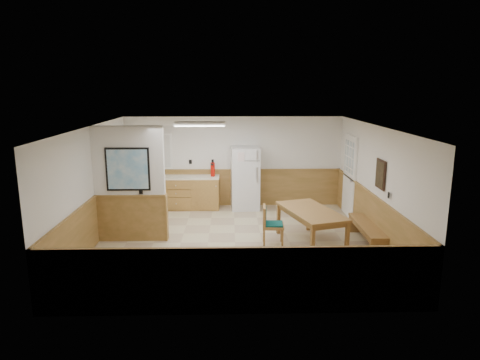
{
  "coord_description": "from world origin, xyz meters",
  "views": [
    {
      "loc": [
        -0.11,
        -8.76,
        3.3
      ],
      "look_at": [
        0.12,
        0.4,
        1.29
      ],
      "focal_mm": 32.0,
      "sensor_mm": 36.0,
      "label": 1
    }
  ],
  "objects_px": {
    "dining_table": "(311,214)",
    "fire_extinguisher": "(213,169)",
    "dining_chair": "(269,222)",
    "refrigerator": "(245,178)",
    "dining_bench": "(367,229)",
    "soap_bottle": "(157,172)"
  },
  "relations": [
    {
      "from": "dining_bench",
      "to": "soap_bottle",
      "type": "xyz_separation_m",
      "value": [
        -4.89,
        2.86,
        0.68
      ]
    },
    {
      "from": "dining_table",
      "to": "fire_extinguisher",
      "type": "relative_size",
      "value": 4.2
    },
    {
      "from": "dining_table",
      "to": "soap_bottle",
      "type": "xyz_separation_m",
      "value": [
        -3.69,
        2.78,
        0.37
      ]
    },
    {
      "from": "refrigerator",
      "to": "soap_bottle",
      "type": "bearing_deg",
      "value": 176.55
    },
    {
      "from": "dining_bench",
      "to": "dining_chair",
      "type": "bearing_deg",
      "value": 179.86
    },
    {
      "from": "refrigerator",
      "to": "dining_bench",
      "type": "bearing_deg",
      "value": -51.79
    },
    {
      "from": "dining_table",
      "to": "dining_chair",
      "type": "relative_size",
      "value": 2.29
    },
    {
      "from": "refrigerator",
      "to": "dining_chair",
      "type": "relative_size",
      "value": 2.01
    },
    {
      "from": "fire_extinguisher",
      "to": "refrigerator",
      "type": "bearing_deg",
      "value": -13.91
    },
    {
      "from": "refrigerator",
      "to": "fire_extinguisher",
      "type": "relative_size",
      "value": 3.68
    },
    {
      "from": "dining_chair",
      "to": "fire_extinguisher",
      "type": "distance_m",
      "value": 3.19
    },
    {
      "from": "dining_chair",
      "to": "fire_extinguisher",
      "type": "xyz_separation_m",
      "value": [
        -1.29,
        2.85,
        0.61
      ]
    },
    {
      "from": "refrigerator",
      "to": "dining_bench",
      "type": "height_order",
      "value": "refrigerator"
    },
    {
      "from": "dining_chair",
      "to": "fire_extinguisher",
      "type": "height_order",
      "value": "fire_extinguisher"
    },
    {
      "from": "dining_table",
      "to": "fire_extinguisher",
      "type": "distance_m",
      "value": 3.59
    },
    {
      "from": "refrigerator",
      "to": "dining_bench",
      "type": "distance_m",
      "value": 3.81
    },
    {
      "from": "refrigerator",
      "to": "fire_extinguisher",
      "type": "height_order",
      "value": "refrigerator"
    },
    {
      "from": "fire_extinguisher",
      "to": "soap_bottle",
      "type": "height_order",
      "value": "fire_extinguisher"
    },
    {
      "from": "refrigerator",
      "to": "dining_bench",
      "type": "relative_size",
      "value": 0.99
    },
    {
      "from": "dining_table",
      "to": "soap_bottle",
      "type": "distance_m",
      "value": 4.64
    },
    {
      "from": "dining_table",
      "to": "fire_extinguisher",
      "type": "bearing_deg",
      "value": 110.68
    },
    {
      "from": "fire_extinguisher",
      "to": "dining_table",
      "type": "bearing_deg",
      "value": -62.45
    }
  ]
}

